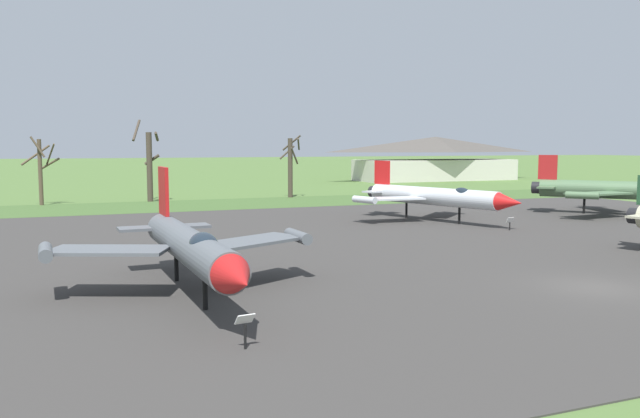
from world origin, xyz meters
The scene contains 12 objects.
ground_plane centered at (0.00, 0.00, 0.00)m, with size 600.00×600.00×0.00m, color #4C6B33.
asphalt_apron centered at (0.00, 13.82, 0.03)m, with size 70.00×46.06×0.05m, color #383533.
grass_verge_strip centered at (0.00, 42.84, 0.03)m, with size 130.00×12.00×0.06m, color #3F5D2B.
jet_fighter_front_right centered at (-15.91, 4.78, 2.03)m, with size 11.00×14.46×4.94m.
info_placard_front_right centered at (-15.62, -2.42, 0.71)m, with size 0.58×0.37×1.11m.
jet_fighter_rear_center centered at (6.13, 22.41, 2.03)m, with size 11.53×14.21×4.68m.
info_placard_rear_center centered at (8.20, 15.92, 0.60)m, with size 0.56×0.26×0.96m.
jet_fighter_rear_left centered at (23.43, 20.06, 2.22)m, with size 13.26×13.93×5.12m.
bare_tree_far_left centered at (-22.96, 48.57, 3.79)m, with size 3.69×2.71×6.87m.
bare_tree_left_of_center centered at (-12.52, 48.64, 4.13)m, with size 2.96×2.82×8.71m.
bare_tree_center centered at (3.11, 48.24, 3.75)m, with size 2.51×2.83×7.18m.
visitor_building centered at (38.39, 74.29, 3.75)m, with size 29.14×9.98×7.49m.
Camera 1 is at (-20.12, -19.76, 5.93)m, focal length 35.35 mm.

